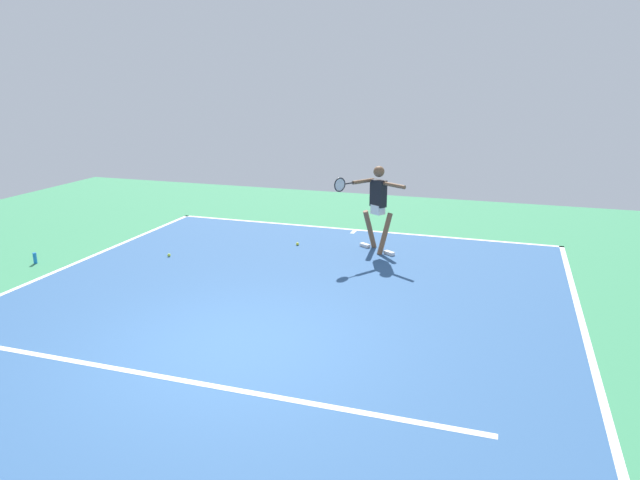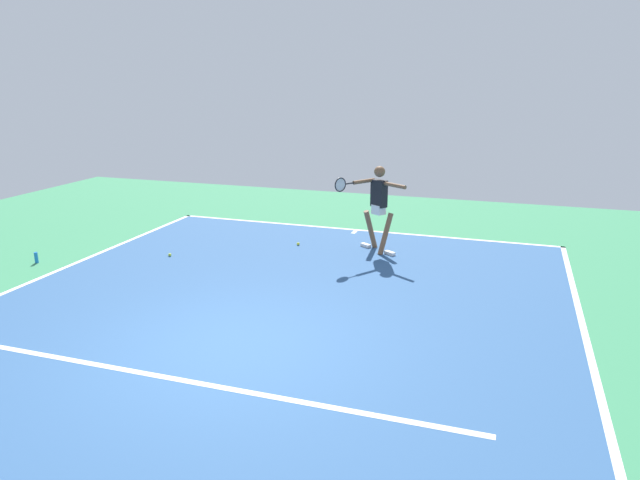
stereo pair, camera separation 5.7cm
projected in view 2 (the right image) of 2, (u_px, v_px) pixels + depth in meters
The scene contains 10 objects.
ground_plane at pixel (230, 349), 7.99m from camera, with size 22.48×22.48×0.00m, color #388456.
court_surface at pixel (230, 348), 7.99m from camera, with size 9.49×13.61×0.00m, color #2D5484.
court_line_baseline_near at pixel (357, 230), 14.15m from camera, with size 9.49×0.10×0.01m, color white.
court_line_sideline_left at pixel (603, 408), 6.56m from camera, with size 0.10×13.61×0.01m, color white.
court_line_service at pixel (194, 382), 7.10m from camera, with size 7.12×0.10×0.01m, color white.
court_line_centre_mark at pixel (355, 232), 13.97m from camera, with size 0.10×0.30×0.01m, color white.
tennis_player at pixel (378, 203), 12.15m from camera, with size 1.38×1.13×1.85m.
tennis_ball_near_player at pixel (298, 244), 12.86m from camera, with size 0.07×0.07×0.07m, color yellow.
tennis_ball_centre_court at pixel (170, 255), 12.07m from camera, with size 0.07×0.07×0.07m, color #C6E53D.
water_bottle at pixel (36, 258), 11.63m from camera, with size 0.07×0.07×0.22m, color blue.
Camera 2 is at (-3.47, 6.51, 3.62)m, focal length 32.51 mm.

